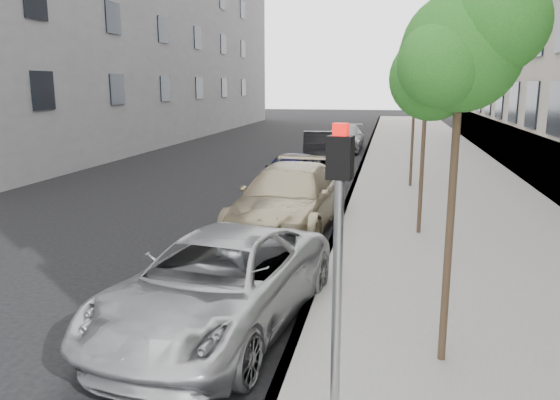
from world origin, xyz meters
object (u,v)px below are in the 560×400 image
(minivan, at_px, (218,283))
(suv, at_px, (289,198))
(sedan_black, at_px, (320,148))
(tree_near, at_px, (464,52))
(sedan_rear, at_px, (344,138))
(tree_far, at_px, (417,67))
(tree_mid, at_px, (429,54))
(signal_pole, at_px, (338,246))
(sedan_blue, at_px, (290,171))

(minivan, height_order, suv, suv)
(minivan, xyz_separation_m, sedan_black, (-0.79, 18.54, 0.02))
(tree_near, bearing_deg, sedan_rear, 97.85)
(suv, bearing_deg, sedan_black, 97.33)
(tree_near, distance_m, tree_far, 13.00)
(tree_mid, relative_size, minivan, 0.98)
(signal_pole, distance_m, minivan, 3.44)
(tree_far, height_order, sedan_rear, tree_far)
(tree_mid, relative_size, tree_far, 1.03)
(signal_pole, bearing_deg, minivan, 140.38)
(tree_near, relative_size, sedan_black, 1.06)
(sedan_black, distance_m, sedan_rear, 5.45)
(signal_pole, distance_m, sedan_black, 21.16)
(tree_far, height_order, sedan_blue, tree_far)
(tree_near, relative_size, minivan, 0.92)
(signal_pole, xyz_separation_m, suv, (-2.05, 8.44, -1.32))
(sedan_black, bearing_deg, tree_near, -86.35)
(tree_far, bearing_deg, suv, -117.82)
(signal_pole, height_order, suv, signal_pole)
(tree_mid, distance_m, sedan_blue, 8.00)
(sedan_black, bearing_deg, signal_pole, -90.74)
(tree_mid, distance_m, signal_pole, 8.65)
(tree_near, xyz_separation_m, sedan_black, (-4.12, 19.17, -3.35))
(sedan_black, bearing_deg, suv, -94.84)
(minivan, bearing_deg, sedan_blue, 103.04)
(sedan_blue, bearing_deg, signal_pole, -70.43)
(signal_pole, relative_size, minivan, 0.62)
(tree_mid, bearing_deg, sedan_blue, 127.28)
(signal_pole, bearing_deg, sedan_black, 107.35)
(tree_near, height_order, suv, tree_near)
(suv, bearing_deg, tree_mid, 0.33)
(signal_pole, bearing_deg, suv, 113.25)
(signal_pole, bearing_deg, sedan_blue, 111.81)
(minivan, relative_size, suv, 0.92)
(tree_near, distance_m, tree_mid, 6.51)
(tree_near, height_order, sedan_black, tree_near)
(tree_mid, distance_m, minivan, 7.70)
(tree_mid, distance_m, suv, 4.90)
(sedan_black, bearing_deg, tree_mid, -80.46)
(tree_far, bearing_deg, minivan, -105.05)
(suv, bearing_deg, sedan_blue, 103.63)
(tree_mid, relative_size, sedan_black, 1.13)
(tree_near, height_order, sedan_blue, tree_near)
(tree_mid, bearing_deg, tree_far, 90.00)
(tree_mid, distance_m, sedan_black, 13.82)
(sedan_blue, height_order, sedan_black, sedan_black)
(tree_mid, xyz_separation_m, sedan_rear, (-3.39, 18.07, -3.69))
(tree_near, xyz_separation_m, minivan, (-3.33, 0.63, -3.37))
(signal_pole, distance_m, sedan_blue, 14.26)
(minivan, bearing_deg, signal_pole, -40.93)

